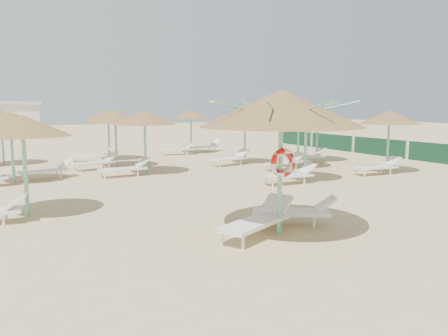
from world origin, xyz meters
name	(u,v)px	position (x,y,z in m)	size (l,w,h in m)	color
ground	(281,231)	(0.00, 0.00, 0.00)	(120.00, 120.00, 0.00)	#CBB77C
main_palapa	(281,109)	(-0.15, -0.12, 2.82)	(3.62, 3.62, 3.24)	#6CBC9D
lounger_main_a	(259,219)	(-0.65, -0.05, 0.38)	(2.25, 1.50, 0.79)	white
lounger_main_b	(297,211)	(0.67, 0.32, 0.35)	(2.01, 1.58, 0.73)	white
palapa_field	(193,119)	(2.29, 10.09, 2.30)	(18.16, 14.30, 2.71)	#6CBC9D
windbreak_fence	(379,147)	(14.00, 9.96, 0.50)	(0.08, 19.84, 1.10)	#164430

